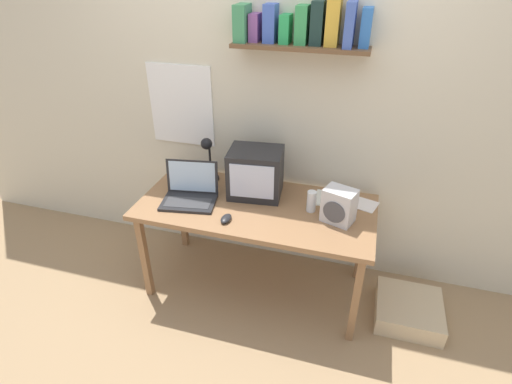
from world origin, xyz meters
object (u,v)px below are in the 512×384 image
at_px(juice_glass, 311,202).
at_px(computer_mouse, 226,219).
at_px(floor_cushion, 408,310).
at_px(desk_lamp, 208,154).
at_px(space_heater, 339,206).
at_px(crt_monitor, 256,173).
at_px(corner_desk, 256,213).
at_px(laptop, 190,191).
at_px(loose_paper_near_laptop, 330,199).
at_px(open_notebook, 357,202).

xyz_separation_m(juice_glass, computer_mouse, (-0.49, -0.26, -0.05)).
height_order(juice_glass, floor_cushion, juice_glass).
height_order(desk_lamp, computer_mouse, desk_lamp).
bearing_deg(computer_mouse, space_heater, 16.43).
relative_size(desk_lamp, juice_glass, 2.45).
relative_size(crt_monitor, desk_lamp, 1.11).
bearing_deg(juice_glass, space_heater, -20.67).
height_order(corner_desk, desk_lamp, desk_lamp).
xyz_separation_m(juice_glass, space_heater, (0.18, -0.07, 0.05)).
bearing_deg(laptop, loose_paper_near_laptop, 6.60).
xyz_separation_m(crt_monitor, laptop, (-0.40, -0.19, -0.10)).
height_order(space_heater, open_notebook, space_heater).
bearing_deg(space_heater, computer_mouse, -144.95).
relative_size(juice_glass, space_heater, 0.64).
height_order(crt_monitor, computer_mouse, crt_monitor).
bearing_deg(open_notebook, juice_glass, -147.01).
height_order(desk_lamp, space_heater, desk_lamp).
bearing_deg(loose_paper_near_laptop, corner_desk, -155.60).
bearing_deg(juice_glass, corner_desk, -174.34).
xyz_separation_m(juice_glass, floor_cushion, (0.72, -0.05, -0.70)).
xyz_separation_m(space_heater, computer_mouse, (-0.66, -0.20, -0.09)).
height_order(corner_desk, space_heater, space_heater).
xyz_separation_m(corner_desk, laptop, (-0.44, -0.05, 0.12)).
height_order(desk_lamp, juice_glass, desk_lamp).
xyz_separation_m(corner_desk, open_notebook, (0.64, 0.22, 0.06)).
bearing_deg(corner_desk, desk_lamp, 152.38).
bearing_deg(open_notebook, desk_lamp, -179.95).
distance_m(corner_desk, loose_paper_near_laptop, 0.51).
distance_m(laptop, juice_glass, 0.81).
height_order(space_heater, floor_cushion, space_heater).
bearing_deg(space_heater, crt_monitor, -177.83).
height_order(laptop, computer_mouse, laptop).
distance_m(juice_glass, loose_paper_near_laptop, 0.21).
bearing_deg(corner_desk, loose_paper_near_laptop, 24.40).
bearing_deg(floor_cushion, space_heater, -178.26).
relative_size(juice_glass, open_notebook, 0.48).
bearing_deg(floor_cushion, loose_paper_near_laptop, 160.16).
bearing_deg(desk_lamp, open_notebook, -2.18).
xyz_separation_m(laptop, loose_paper_near_laptop, (0.90, 0.26, -0.06)).
height_order(laptop, space_heater, laptop).
bearing_deg(laptop, floor_cushion, -8.11).
relative_size(desk_lamp, computer_mouse, 3.20).
bearing_deg(loose_paper_near_laptop, laptop, -163.84).
bearing_deg(juice_glass, crt_monitor, 165.47).
relative_size(laptop, computer_mouse, 3.64).
distance_m(desk_lamp, floor_cushion, 1.74).
distance_m(open_notebook, loose_paper_near_laptop, 0.18).
xyz_separation_m(corner_desk, juice_glass, (0.36, 0.04, 0.12)).
distance_m(corner_desk, juice_glass, 0.38).
bearing_deg(space_heater, laptop, -160.09).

